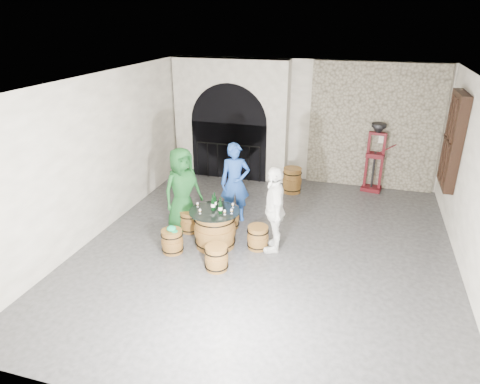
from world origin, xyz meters
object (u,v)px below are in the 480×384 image
(barrel_table, at_px, (215,229))
(barrel_stool_left, at_px, (190,221))
(barrel_stool_near_left, at_px, (172,241))
(person_green, at_px, (182,189))
(wine_bottle_right, at_px, (215,202))
(barrel_stool_far, at_px, (229,217))
(corking_press, at_px, (376,152))
(person_white, at_px, (274,209))
(person_blue, at_px, (235,183))
(barrel_stool_near_right, at_px, (217,258))
(side_barrel, at_px, (292,180))
(barrel_stool_right, at_px, (258,237))
(wine_bottle_center, at_px, (220,207))
(wine_bottle_left, at_px, (213,204))

(barrel_table, distance_m, barrel_stool_left, 0.86)
(barrel_stool_near_left, relative_size, person_green, 0.26)
(person_green, relative_size, wine_bottle_right, 5.46)
(barrel_stool_far, relative_size, corking_press, 0.26)
(person_white, bearing_deg, person_blue, -151.00)
(barrel_stool_near_right, height_order, wine_bottle_right, wine_bottle_right)
(person_blue, distance_m, side_barrel, 2.19)
(person_green, relative_size, corking_press, 1.01)
(barrel_stool_right, distance_m, wine_bottle_center, 0.98)
(barrel_stool_near_right, xyz_separation_m, person_blue, (-0.27, 2.03, 0.65))
(barrel_stool_near_right, relative_size, person_blue, 0.26)
(barrel_stool_right, height_order, wine_bottle_center, wine_bottle_center)
(wine_bottle_center, xyz_separation_m, side_barrel, (0.82, 3.21, -0.57))
(barrel_table, bearing_deg, person_blue, 88.45)
(barrel_stool_near_left, xyz_separation_m, wine_bottle_center, (0.85, 0.39, 0.66))
(barrel_table, bearing_deg, barrel_stool_near_left, -147.16)
(barrel_table, distance_m, wine_bottle_center, 0.54)
(barrel_stool_far, height_order, wine_bottle_center, wine_bottle_center)
(person_green, distance_m, wine_bottle_right, 0.95)
(barrel_stool_near_left, height_order, wine_bottle_center, wine_bottle_center)
(barrel_stool_near_right, bearing_deg, corking_press, 60.59)
(person_white, height_order, wine_bottle_center, person_white)
(person_white, bearing_deg, barrel_stool_far, -137.44)
(wine_bottle_left, relative_size, wine_bottle_center, 1.00)
(wine_bottle_center, xyz_separation_m, wine_bottle_right, (-0.19, 0.21, 0.00))
(barrel_stool_near_left, bearing_deg, barrel_stool_near_right, -17.93)
(barrel_stool_near_right, relative_size, wine_bottle_right, 1.42)
(barrel_stool_left, relative_size, barrel_stool_far, 1.00)
(barrel_stool_right, distance_m, barrel_stool_near_left, 1.65)
(person_green, relative_size, wine_bottle_left, 5.46)
(person_green, bearing_deg, wine_bottle_left, -88.44)
(barrel_stool_left, xyz_separation_m, wine_bottle_center, (0.86, -0.51, 0.66))
(person_green, relative_size, person_blue, 1.01)
(barrel_stool_near_left, bearing_deg, person_green, 100.85)
(barrel_stool_far, relative_size, side_barrel, 0.71)
(barrel_stool_right, bearing_deg, person_blue, 126.23)
(barrel_stool_right, xyz_separation_m, barrel_stool_near_right, (-0.52, -0.94, 0.00))
(person_white, bearing_deg, wine_bottle_center, -91.66)
(barrel_table, xyz_separation_m, person_white, (1.12, 0.21, 0.47))
(wine_bottle_center, relative_size, corking_press, 0.18)
(barrel_table, relative_size, side_barrel, 1.51)
(wine_bottle_center, bearing_deg, barrel_stool_near_right, -77.26)
(wine_bottle_left, distance_m, wine_bottle_right, 0.11)
(barrel_table, distance_m, wine_bottle_left, 0.52)
(corking_press, bearing_deg, barrel_stool_left, -128.02)
(side_barrel, height_order, corking_press, corking_press)
(barrel_table, xyz_separation_m, person_blue, (0.03, 1.24, 0.50))
(wine_bottle_left, bearing_deg, person_white, 8.91)
(barrel_table, height_order, person_blue, person_blue)
(person_blue, distance_m, person_white, 1.50)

